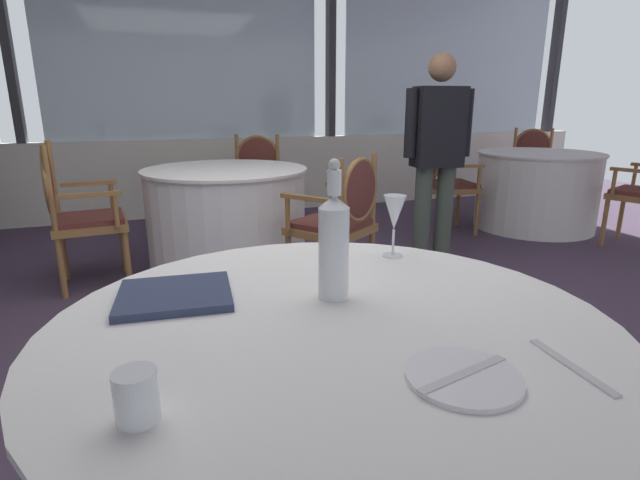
{
  "coord_description": "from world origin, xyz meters",
  "views": [
    {
      "loc": [
        -0.45,
        -2.24,
        1.23
      ],
      "look_at": [
        -0.02,
        -0.99,
        0.86
      ],
      "focal_mm": 27.34,
      "sensor_mm": 36.0,
      "label": 1
    }
  ],
  "objects_px": {
    "wine_glass": "(394,214)",
    "dining_chair_1_1": "(256,177)",
    "dining_chair_0_1": "(531,162)",
    "dining_chair_0_2": "(442,174)",
    "water_bottle": "(334,244)",
    "diner_person_1": "(437,150)",
    "dining_chair_1_0": "(342,214)",
    "dining_chair_1_2": "(73,205)",
    "side_plate": "(463,377)",
    "menu_book": "(175,295)",
    "water_tumbler": "(137,396)"
  },
  "relations": [
    {
      "from": "side_plate",
      "to": "menu_book",
      "type": "height_order",
      "value": "menu_book"
    },
    {
      "from": "dining_chair_0_2",
      "to": "dining_chair_1_2",
      "type": "xyz_separation_m",
      "value": [
        -3.16,
        -0.47,
        -0.0
      ]
    },
    {
      "from": "wine_glass",
      "to": "dining_chair_1_0",
      "type": "relative_size",
      "value": 0.21
    },
    {
      "from": "side_plate",
      "to": "water_bottle",
      "type": "relative_size",
      "value": 0.59
    },
    {
      "from": "wine_glass",
      "to": "dining_chair_1_1",
      "type": "height_order",
      "value": "wine_glass"
    },
    {
      "from": "wine_glass",
      "to": "diner_person_1",
      "type": "bearing_deg",
      "value": 54.64
    },
    {
      "from": "dining_chair_1_1",
      "to": "dining_chair_1_0",
      "type": "bearing_deg",
      "value": 29.92
    },
    {
      "from": "menu_book",
      "to": "dining_chair_1_2",
      "type": "height_order",
      "value": "dining_chair_1_2"
    },
    {
      "from": "water_tumbler",
      "to": "dining_chair_0_2",
      "type": "distance_m",
      "value": 4.3
    },
    {
      "from": "water_tumbler",
      "to": "diner_person_1",
      "type": "bearing_deg",
      "value": 50.14
    },
    {
      "from": "menu_book",
      "to": "dining_chair_1_1",
      "type": "height_order",
      "value": "dining_chair_1_1"
    },
    {
      "from": "dining_chair_0_2",
      "to": "diner_person_1",
      "type": "height_order",
      "value": "diner_person_1"
    },
    {
      "from": "dining_chair_0_1",
      "to": "side_plate",
      "type": "bearing_deg",
      "value": -4.89
    },
    {
      "from": "menu_book",
      "to": "dining_chair_1_1",
      "type": "xyz_separation_m",
      "value": [
        0.92,
        3.45,
        -0.23
      ]
    },
    {
      "from": "dining_chair_1_2",
      "to": "dining_chair_0_1",
      "type": "bearing_deg",
      "value": 7.18
    },
    {
      "from": "wine_glass",
      "to": "dining_chair_1_0",
      "type": "xyz_separation_m",
      "value": [
        0.43,
        1.52,
        -0.36
      ]
    },
    {
      "from": "dining_chair_1_0",
      "to": "dining_chair_1_1",
      "type": "relative_size",
      "value": 0.98
    },
    {
      "from": "side_plate",
      "to": "wine_glass",
      "type": "height_order",
      "value": "wine_glass"
    },
    {
      "from": "side_plate",
      "to": "dining_chair_0_1",
      "type": "height_order",
      "value": "dining_chair_0_1"
    },
    {
      "from": "water_tumbler",
      "to": "dining_chair_1_0",
      "type": "height_order",
      "value": "dining_chair_1_0"
    },
    {
      "from": "water_tumbler",
      "to": "dining_chair_1_2",
      "type": "xyz_separation_m",
      "value": [
        -0.47,
        2.87,
        -0.23
      ]
    },
    {
      "from": "water_bottle",
      "to": "water_tumbler",
      "type": "xyz_separation_m",
      "value": [
        -0.45,
        -0.36,
        -0.1
      ]
    },
    {
      "from": "side_plate",
      "to": "dining_chair_1_1",
      "type": "relative_size",
      "value": 0.22
    },
    {
      "from": "water_bottle",
      "to": "diner_person_1",
      "type": "xyz_separation_m",
      "value": [
        1.63,
        2.14,
        -0.01
      ]
    },
    {
      "from": "side_plate",
      "to": "diner_person_1",
      "type": "bearing_deg",
      "value": 58.87
    },
    {
      "from": "side_plate",
      "to": "water_tumbler",
      "type": "height_order",
      "value": "water_tumbler"
    },
    {
      "from": "menu_book",
      "to": "diner_person_1",
      "type": "xyz_separation_m",
      "value": [
        2.01,
        2.02,
        0.12
      ]
    },
    {
      "from": "dining_chair_0_1",
      "to": "dining_chair_1_1",
      "type": "bearing_deg",
      "value": -50.59
    },
    {
      "from": "menu_book",
      "to": "dining_chair_1_0",
      "type": "xyz_separation_m",
      "value": [
        1.1,
        1.66,
        -0.23
      ]
    },
    {
      "from": "dining_chair_1_1",
      "to": "dining_chair_1_2",
      "type": "relative_size",
      "value": 0.95
    },
    {
      "from": "dining_chair_1_2",
      "to": "diner_person_1",
      "type": "bearing_deg",
      "value": -14.22
    },
    {
      "from": "dining_chair_1_1",
      "to": "diner_person_1",
      "type": "bearing_deg",
      "value": 61.32
    },
    {
      "from": "water_bottle",
      "to": "dining_chair_1_1",
      "type": "relative_size",
      "value": 0.36
    },
    {
      "from": "dining_chair_0_1",
      "to": "dining_chair_0_2",
      "type": "bearing_deg",
      "value": -30.11
    },
    {
      "from": "dining_chair_1_0",
      "to": "dining_chair_1_2",
      "type": "height_order",
      "value": "dining_chair_1_2"
    },
    {
      "from": "dining_chair_0_2",
      "to": "dining_chair_1_2",
      "type": "height_order",
      "value": "dining_chair_1_2"
    },
    {
      "from": "water_bottle",
      "to": "wine_glass",
      "type": "xyz_separation_m",
      "value": [
        0.3,
        0.26,
        -0.0
      ]
    },
    {
      "from": "dining_chair_1_2",
      "to": "diner_person_1",
      "type": "relative_size",
      "value": 0.63
    },
    {
      "from": "water_tumbler",
      "to": "side_plate",
      "type": "bearing_deg",
      "value": -7.0
    },
    {
      "from": "side_plate",
      "to": "dining_chair_1_0",
      "type": "bearing_deg",
      "value": 73.7
    },
    {
      "from": "water_tumbler",
      "to": "dining_chair_0_1",
      "type": "bearing_deg",
      "value": 42.59
    },
    {
      "from": "dining_chair_1_0",
      "to": "dining_chair_0_2",
      "type": "bearing_deg",
      "value": -87.49
    },
    {
      "from": "wine_glass",
      "to": "dining_chair_0_2",
      "type": "relative_size",
      "value": 0.2
    },
    {
      "from": "side_plate",
      "to": "water_tumbler",
      "type": "distance_m",
      "value": 0.54
    },
    {
      "from": "dining_chair_0_1",
      "to": "menu_book",
      "type": "bearing_deg",
      "value": -12.24
    },
    {
      "from": "water_tumbler",
      "to": "diner_person_1",
      "type": "relative_size",
      "value": 0.05
    },
    {
      "from": "wine_glass",
      "to": "dining_chair_0_1",
      "type": "distance_m",
      "value": 4.95
    },
    {
      "from": "water_tumbler",
      "to": "water_bottle",
      "type": "bearing_deg",
      "value": 38.45
    },
    {
      "from": "water_bottle",
      "to": "dining_chair_0_1",
      "type": "height_order",
      "value": "water_bottle"
    },
    {
      "from": "dining_chair_0_1",
      "to": "dining_chair_1_0",
      "type": "distance_m",
      "value": 3.67
    }
  ]
}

